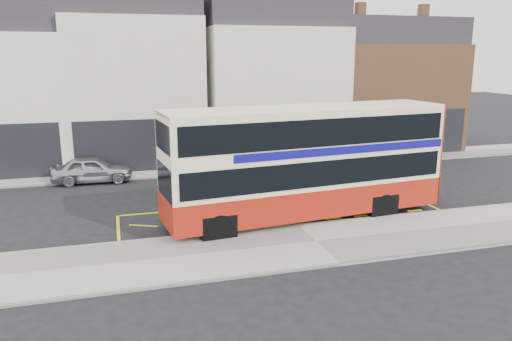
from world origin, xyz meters
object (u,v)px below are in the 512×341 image
object	(u,v)px
double_decker_bus	(307,161)
bus_stop_post	(264,184)
car_silver	(92,170)
street_tree_right	(360,108)
car_white	(384,158)
car_grey	(223,167)

from	to	relation	value
double_decker_bus	bus_stop_post	xyz separation A→B (m)	(-2.17, -1.06, -0.57)
double_decker_bus	bus_stop_post	size ratio (longest dim) A/B	4.08
bus_stop_post	car_silver	xyz separation A→B (m)	(-6.76, 10.00, -1.22)
bus_stop_post	street_tree_right	xyz separation A→B (m)	(9.73, 10.91, 1.55)
car_white	street_tree_right	distance (m)	3.67
car_silver	car_grey	size ratio (longest dim) A/B	1.11
car_grey	car_white	distance (m)	10.02
double_decker_bus	street_tree_right	bearing A→B (deg)	46.45
car_silver	street_tree_right	bearing A→B (deg)	-84.58
bus_stop_post	street_tree_right	distance (m)	14.70
car_silver	car_grey	world-z (taller)	car_silver
double_decker_bus	car_grey	xyz separation A→B (m)	(-1.86, 8.02, -1.88)
car_silver	street_tree_right	world-z (taller)	street_tree_right
car_silver	car_grey	distance (m)	7.13
car_grey	street_tree_right	world-z (taller)	street_tree_right
double_decker_bus	car_grey	world-z (taller)	double_decker_bus
car_silver	car_white	xyz separation A→B (m)	(17.09, -1.35, -0.05)
bus_stop_post	car_silver	bearing A→B (deg)	130.88
bus_stop_post	car_silver	distance (m)	12.13
car_silver	bus_stop_post	bearing A→B (deg)	-143.69
double_decker_bus	bus_stop_post	distance (m)	2.48
car_white	bus_stop_post	bearing A→B (deg)	137.43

